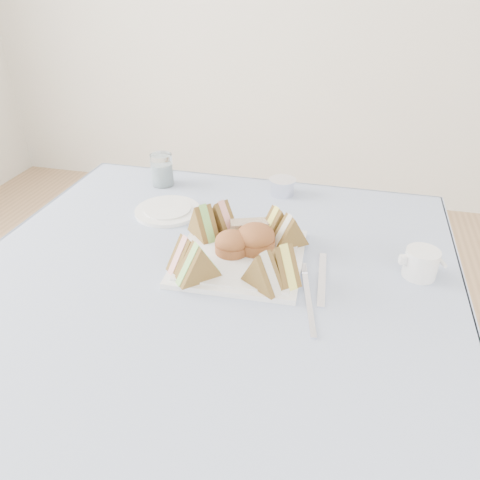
% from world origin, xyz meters
% --- Properties ---
extents(table, '(0.90, 0.90, 0.74)m').
position_xyz_m(table, '(0.00, 0.00, 0.37)').
color(table, brown).
rests_on(table, floor).
extents(tablecloth, '(1.02, 1.02, 0.01)m').
position_xyz_m(tablecloth, '(0.00, 0.00, 0.74)').
color(tablecloth, '#93A7D1').
rests_on(tablecloth, table).
extents(serving_plate, '(0.28, 0.28, 0.01)m').
position_xyz_m(serving_plate, '(0.05, 0.08, 0.75)').
color(serving_plate, white).
rests_on(serving_plate, tablecloth).
extents(sandwich_fl_a, '(0.08, 0.09, 0.07)m').
position_xyz_m(sandwich_fl_a, '(-0.04, 0.01, 0.79)').
color(sandwich_fl_a, brown).
rests_on(sandwich_fl_a, serving_plate).
extents(sandwich_fl_b, '(0.09, 0.09, 0.08)m').
position_xyz_m(sandwich_fl_b, '(-0.01, -0.03, 0.80)').
color(sandwich_fl_b, brown).
rests_on(sandwich_fl_b, serving_plate).
extents(sandwich_fr_a, '(0.09, 0.09, 0.08)m').
position_xyz_m(sandwich_fr_a, '(0.15, 0.02, 0.80)').
color(sandwich_fr_a, brown).
rests_on(sandwich_fr_a, serving_plate).
extents(sandwich_fr_b, '(0.10, 0.08, 0.08)m').
position_xyz_m(sandwich_fr_b, '(0.12, -0.02, 0.80)').
color(sandwich_fr_b, brown).
rests_on(sandwich_fr_b, serving_plate).
extents(sandwich_bl_a, '(0.09, 0.09, 0.08)m').
position_xyz_m(sandwich_bl_a, '(-0.05, 0.14, 0.80)').
color(sandwich_bl_a, brown).
rests_on(sandwich_bl_a, serving_plate).
extents(sandwich_bl_b, '(0.09, 0.08, 0.08)m').
position_xyz_m(sandwich_bl_b, '(-0.02, 0.17, 0.80)').
color(sandwich_bl_b, brown).
rests_on(sandwich_bl_b, serving_plate).
extents(sandwich_br_a, '(0.09, 0.08, 0.07)m').
position_xyz_m(sandwich_br_a, '(0.15, 0.14, 0.80)').
color(sandwich_br_a, brown).
rests_on(sandwich_br_a, serving_plate).
extents(sandwich_br_b, '(0.09, 0.09, 0.07)m').
position_xyz_m(sandwich_br_b, '(0.11, 0.18, 0.79)').
color(sandwich_br_b, brown).
rests_on(sandwich_br_b, serving_plate).
extents(scone_left, '(0.08, 0.08, 0.05)m').
position_xyz_m(scone_left, '(0.03, 0.08, 0.78)').
color(scone_left, brown).
rests_on(scone_left, serving_plate).
extents(scone_right, '(0.12, 0.12, 0.06)m').
position_xyz_m(scone_right, '(0.08, 0.11, 0.79)').
color(scone_right, brown).
rests_on(scone_right, serving_plate).
extents(pastry_slice, '(0.09, 0.06, 0.04)m').
position_xyz_m(pastry_slice, '(0.05, 0.16, 0.78)').
color(pastry_slice, '#C3BB85').
rests_on(pastry_slice, serving_plate).
extents(side_plate, '(0.22, 0.22, 0.01)m').
position_xyz_m(side_plate, '(-0.18, 0.24, 0.75)').
color(side_plate, white).
rests_on(side_plate, tablecloth).
extents(water_glass, '(0.08, 0.08, 0.09)m').
position_xyz_m(water_glass, '(-0.26, 0.40, 0.79)').
color(water_glass, white).
rests_on(water_glass, tablecloth).
extents(tea_strainer, '(0.09, 0.09, 0.04)m').
position_xyz_m(tea_strainer, '(0.08, 0.42, 0.77)').
color(tea_strainer, silver).
rests_on(tea_strainer, tablecloth).
extents(knife, '(0.03, 0.19, 0.00)m').
position_xyz_m(knife, '(0.23, 0.05, 0.75)').
color(knife, silver).
rests_on(knife, tablecloth).
extents(fork, '(0.05, 0.19, 0.00)m').
position_xyz_m(fork, '(0.21, -0.04, 0.75)').
color(fork, silver).
rests_on(fork, tablecloth).
extents(creamer_jug, '(0.09, 0.09, 0.06)m').
position_xyz_m(creamer_jug, '(0.42, 0.11, 0.78)').
color(creamer_jug, white).
rests_on(creamer_jug, tablecloth).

